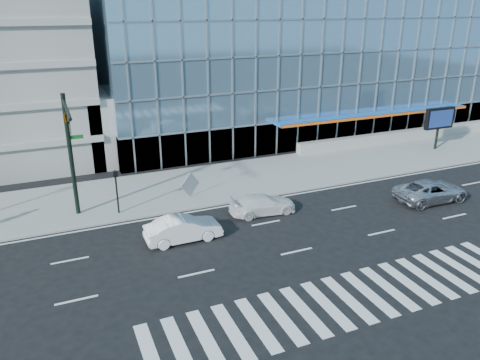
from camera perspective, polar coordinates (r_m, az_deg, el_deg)
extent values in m
plane|color=black|center=(30.30, 3.18, -5.26)|extent=(160.00, 160.00, 0.00)
cube|color=gray|center=(37.01, -2.26, -0.15)|extent=(120.00, 8.00, 0.15)
cube|color=#6B95B3|center=(57.06, 4.56, 14.88)|extent=(42.00, 26.00, 15.00)
cube|color=gray|center=(44.03, -14.42, 6.60)|extent=(6.00, 8.00, 6.00)
cube|color=gray|center=(52.55, 21.55, 5.39)|extent=(30.00, 0.80, 1.00)
cylinder|color=black|center=(31.73, -19.93, 2.78)|extent=(0.28, 0.28, 8.00)
cylinder|color=black|center=(28.14, -20.39, 8.16)|extent=(0.18, 5.60, 0.18)
imported|color=black|center=(26.90, -20.03, 6.35)|extent=(0.18, 0.22, 1.10)
imported|color=black|center=(29.04, -20.35, 7.30)|extent=(0.48, 2.24, 0.90)
cube|color=#0C591E|center=(31.42, -19.37, 4.97)|extent=(0.90, 0.05, 0.25)
cylinder|color=black|center=(31.79, -14.78, -1.41)|extent=(0.12, 0.12, 3.00)
cube|color=black|center=(31.20, -14.95, 0.71)|extent=(0.30, 0.25, 0.35)
cylinder|color=black|center=(48.60, 22.82, 4.66)|extent=(0.24, 0.24, 2.00)
cube|color=black|center=(48.14, 23.15, 6.95)|extent=(3.20, 0.40, 2.00)
cube|color=#0C193F|center=(48.00, 23.33, 6.88)|extent=(2.80, 0.02, 1.60)
imported|color=silver|center=(35.97, 22.31, -1.24)|extent=(5.50, 2.69, 1.51)
imported|color=white|center=(31.38, 2.78, -2.97)|extent=(4.63, 2.11, 1.32)
imported|color=white|center=(28.03, -6.93, -5.94)|extent=(4.56, 1.61, 1.50)
cube|color=#A9A9A9|center=(33.76, -6.10, -0.56)|extent=(1.66, 0.89, 1.83)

